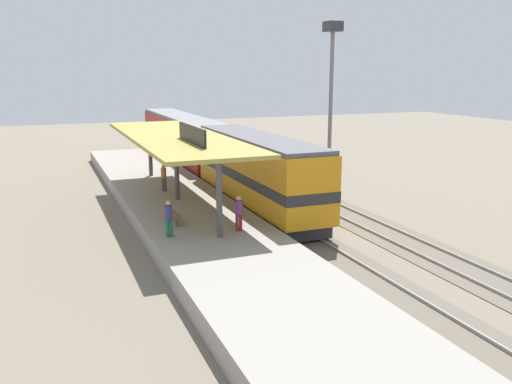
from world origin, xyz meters
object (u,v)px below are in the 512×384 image
locomotive (257,172)px  person_walking (239,212)px  person_boarding (164,176)px  person_waiting (169,217)px  platform_bench (174,215)px  passenger_carriage_single (182,139)px  light_mast (332,70)px

locomotive → person_walking: size_ratio=8.44×
person_walking → person_boarding: size_ratio=1.00×
locomotive → person_walking: locomotive is taller
locomotive → person_waiting: size_ratio=8.44×
platform_bench → person_walking: person_walking is taller
passenger_carriage_single → person_waiting: 24.78m
platform_bench → person_walking: size_ratio=0.99×
locomotive → passenger_carriage_single: size_ratio=0.72×
locomotive → light_mast: light_mast is taller
passenger_carriage_single → person_walking: bearing=-98.1°
person_walking → passenger_carriage_single: bearing=81.9°
locomotive → person_waiting: (-6.73, -5.84, -0.56)m
light_mast → person_waiting: light_mast is taller
person_boarding → platform_bench: bearing=-98.7°
platform_bench → light_mast: bearing=32.8°
locomotive → passenger_carriage_single: locomotive is taller
platform_bench → light_mast: (13.80, 8.89, 7.05)m
light_mast → locomotive: bearing=-146.5°
locomotive → passenger_carriage_single: bearing=90.0°
passenger_carriage_single → person_waiting: bearing=-105.8°
platform_bench → passenger_carriage_single: (6.00, 21.72, 0.97)m
light_mast → passenger_carriage_single: bearing=121.3°
light_mast → person_boarding: size_ratio=6.84×
locomotive → person_waiting: bearing=-139.1°
locomotive → light_mast: size_ratio=1.23×
passenger_carriage_single → person_waiting: size_ratio=11.70×
person_waiting → person_walking: same height
passenger_carriage_single → light_mast: 16.20m
passenger_carriage_single → person_boarding: passenger_carriage_single is taller
light_mast → person_walking: (-11.25, -11.33, -6.54)m
platform_bench → passenger_carriage_single: size_ratio=0.08×
person_waiting → person_boarding: (1.88, 9.58, 0.00)m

